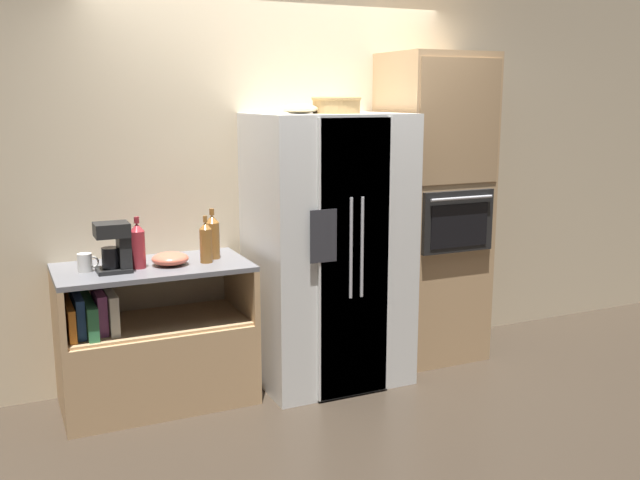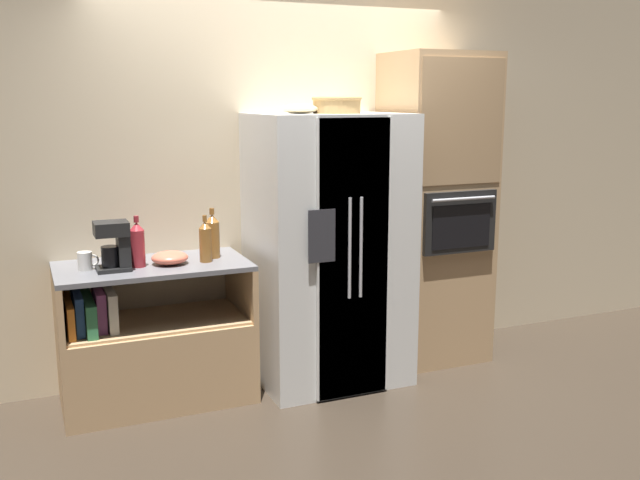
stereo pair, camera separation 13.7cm
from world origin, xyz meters
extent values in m
plane|color=#382D23|center=(0.00, 0.00, 0.00)|extent=(20.00, 20.00, 0.00)
cube|color=beige|center=(0.00, 0.44, 1.40)|extent=(12.00, 0.06, 2.80)
cube|color=tan|center=(-0.94, 0.09, 0.26)|extent=(1.15, 0.63, 0.51)
cube|color=tan|center=(-0.94, 0.09, 0.52)|extent=(1.11, 0.58, 0.02)
cube|color=tan|center=(-1.50, 0.09, 0.68)|extent=(0.04, 0.63, 0.34)
cube|color=tan|center=(-0.38, 0.09, 0.68)|extent=(0.04, 0.63, 0.34)
cube|color=slate|center=(-0.94, 0.09, 0.87)|extent=(1.15, 0.63, 0.03)
cube|color=orange|center=(-1.45, 0.06, 0.62)|extent=(0.04, 0.43, 0.19)
cube|color=#284C8E|center=(-1.39, 0.06, 0.64)|extent=(0.05, 0.35, 0.23)
cube|color=#337A4C|center=(-1.34, 0.06, 0.62)|extent=(0.06, 0.46, 0.19)
cube|color=#934784|center=(-1.27, 0.06, 0.65)|extent=(0.05, 0.31, 0.24)
cube|color=silver|center=(-1.21, 0.06, 0.64)|extent=(0.05, 0.38, 0.23)
cube|color=silver|center=(0.20, 0.03, 0.89)|extent=(0.97, 0.76, 1.78)
cube|color=silver|center=(0.19, -0.36, 0.89)|extent=(0.48, 0.02, 1.74)
cube|color=silver|center=(0.21, -0.36, 0.89)|extent=(0.48, 0.02, 1.74)
cylinder|color=#B2B2B7|center=(0.16, -0.39, 0.98)|extent=(0.02, 0.02, 0.62)
cylinder|color=#B2B2B7|center=(0.24, -0.39, 0.98)|extent=(0.02, 0.02, 0.62)
cube|color=#2D2D33|center=(-0.02, -0.37, 1.07)|extent=(0.17, 0.01, 0.32)
cube|color=tan|center=(1.07, 0.11, 1.09)|extent=(0.68, 0.60, 2.18)
cube|color=black|center=(1.07, -0.21, 1.05)|extent=(0.56, 0.04, 0.42)
cube|color=black|center=(1.07, -0.23, 1.02)|extent=(0.46, 0.01, 0.30)
cylinder|color=#B2B2B7|center=(1.07, -0.24, 1.22)|extent=(0.49, 0.02, 0.02)
cube|color=#A68259|center=(1.07, -0.19, 1.72)|extent=(0.64, 0.01, 0.83)
cylinder|color=tan|center=(0.23, -0.05, 1.83)|extent=(0.30, 0.30, 0.09)
torus|color=tan|center=(0.23, -0.05, 1.87)|extent=(0.32, 0.32, 0.02)
ellipsoid|color=beige|center=(-0.01, -0.01, 1.81)|extent=(0.23, 0.23, 0.06)
cylinder|color=brown|center=(-0.56, 0.12, 1.00)|extent=(0.09, 0.09, 0.23)
cone|color=brown|center=(-0.56, 0.12, 1.13)|extent=(0.09, 0.09, 0.05)
cylinder|color=brown|center=(-0.56, 0.12, 1.18)|extent=(0.03, 0.03, 0.04)
cylinder|color=brown|center=(-0.63, 0.03, 0.99)|extent=(0.08, 0.08, 0.21)
cone|color=brown|center=(-0.63, 0.03, 1.11)|extent=(0.08, 0.08, 0.04)
cylinder|color=brown|center=(-0.63, 0.03, 1.15)|extent=(0.03, 0.03, 0.04)
cylinder|color=maroon|center=(-1.03, 0.06, 0.99)|extent=(0.09, 0.09, 0.22)
cone|color=maroon|center=(-1.03, 0.06, 1.13)|extent=(0.09, 0.09, 0.05)
cylinder|color=maroon|center=(-1.03, 0.06, 1.17)|extent=(0.03, 0.03, 0.04)
cylinder|color=silver|center=(-1.33, 0.09, 0.93)|extent=(0.08, 0.08, 0.11)
torus|color=silver|center=(-1.29, 0.09, 0.93)|extent=(0.07, 0.01, 0.07)
ellipsoid|color=#DB664C|center=(-0.84, 0.05, 0.92)|extent=(0.22, 0.22, 0.08)
cube|color=black|center=(-1.18, 0.02, 0.89)|extent=(0.19, 0.17, 0.02)
cylinder|color=black|center=(-1.20, 0.02, 0.97)|extent=(0.10, 0.10, 0.12)
cube|color=black|center=(-1.12, 0.02, 1.03)|extent=(0.07, 0.14, 0.29)
cube|color=black|center=(-1.18, 0.02, 1.13)|extent=(0.19, 0.17, 0.08)
camera|label=1|loc=(-1.78, -4.15, 1.88)|focal=40.00mm
camera|label=2|loc=(-1.65, -4.20, 1.88)|focal=40.00mm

